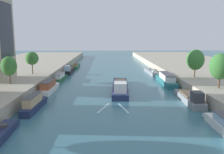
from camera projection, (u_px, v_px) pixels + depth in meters
quay_left at (1, 74)px, 74.63m from camera, size 36.00×170.00×2.47m
quay_right at (218, 73)px, 76.49m from camera, size 36.00×170.00×2.47m
barge_midriver at (120, 87)px, 56.10m from camera, size 4.72×21.38×3.30m
wake_behind_barge at (113, 108)px, 42.83m from camera, size 5.59×6.07×0.03m
moored_boat_left_lone at (34, 103)px, 41.65m from camera, size 2.19×10.63×2.79m
moored_boat_left_far at (49, 87)px, 55.11m from camera, size 2.56×12.02×2.87m
moored_boat_left_upstream at (60, 77)px, 69.54m from camera, size 2.22×11.17×2.25m
moored_boat_left_gap_after at (69, 71)px, 83.61m from camera, size 2.32×11.54×3.02m
moored_boat_left_second at (75, 66)px, 98.63m from camera, size 2.89×13.25×2.13m
moored_boat_right_second at (190, 98)px, 46.34m from camera, size 3.00×13.65×3.06m
moored_boat_right_gap_after at (166, 79)px, 64.70m from camera, size 3.45×16.81×2.91m
moored_boat_right_midway at (151, 72)px, 82.48m from camera, size 2.95×14.82×2.35m
tree_left_distant at (9, 66)px, 51.37m from camera, size 3.33×3.33×6.10m
tree_left_far at (32, 58)px, 65.17m from camera, size 3.59×3.59×6.22m
tree_right_past_mid at (220, 66)px, 47.37m from camera, size 4.25×4.25×7.06m
tree_right_midway at (195, 60)px, 60.08m from camera, size 4.44×4.44×7.12m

